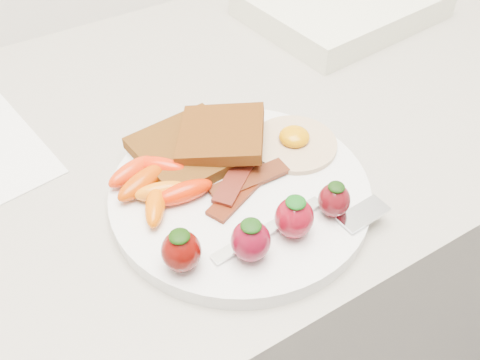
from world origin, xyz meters
TOP-DOWN VIEW (x-y plane):
  - counter at (0.00, 1.70)m, footprint 2.00×0.60m
  - plate at (0.02, 1.56)m, footprint 0.27×0.27m
  - toast_lower at (-0.00, 1.63)m, footprint 0.12×0.12m
  - toast_upper at (0.03, 1.62)m, footprint 0.13×0.13m
  - fried_egg at (0.10, 1.58)m, footprint 0.10×0.10m
  - bacon_strips at (0.02, 1.56)m, footprint 0.10×0.08m
  - baby_carrots at (-0.06, 1.60)m, footprint 0.10×0.10m
  - strawberries at (-0.01, 1.48)m, footprint 0.19×0.06m
  - fork at (0.05, 1.48)m, footprint 0.18×0.06m
  - appliance at (0.36, 1.82)m, footprint 0.30×0.25m

SIDE VIEW (x-z plane):
  - counter at x=0.00m, z-range 0.00..0.90m
  - plate at x=0.02m, z-range 0.90..0.92m
  - appliance at x=0.36m, z-range 0.90..0.94m
  - fork at x=0.05m, z-range 0.92..0.92m
  - bacon_strips at x=0.02m, z-range 0.92..0.93m
  - fried_egg at x=0.10m, z-range 0.91..0.93m
  - toast_lower at x=0.00m, z-range 0.92..0.93m
  - baby_carrots at x=-0.06m, z-range 0.92..0.94m
  - strawberries at x=-0.01m, z-range 0.92..0.96m
  - toast_upper at x=0.03m, z-range 0.93..0.95m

